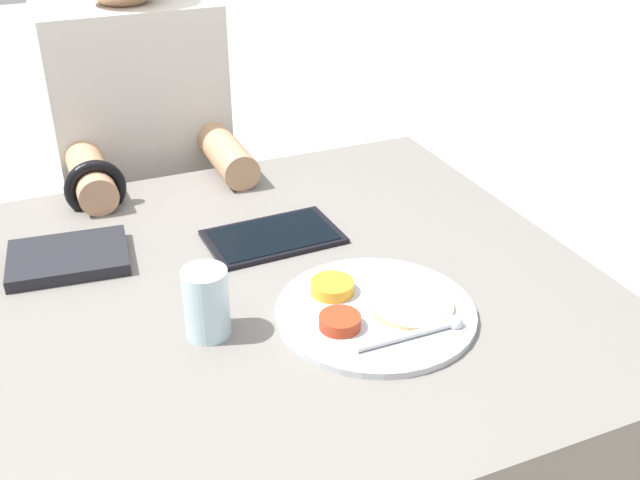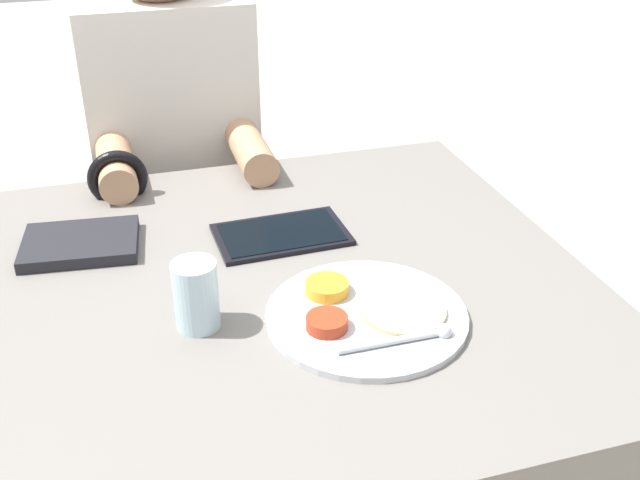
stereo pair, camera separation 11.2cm
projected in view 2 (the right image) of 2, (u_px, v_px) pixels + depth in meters
dining_table at (244, 460)px, 1.30m from camera, size 1.09×0.90×0.72m
thali_tray at (366, 314)px, 1.05m from camera, size 0.28×0.28×0.03m
red_notebook at (81, 244)px, 1.22m from camera, size 0.20×0.15×0.02m
tablet_device at (281, 234)px, 1.26m from camera, size 0.22×0.14×0.01m
person_diner at (181, 206)px, 1.72m from camera, size 0.36×0.41×1.19m
drinking_glass at (196, 295)px, 1.01m from camera, size 0.06×0.06×0.10m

